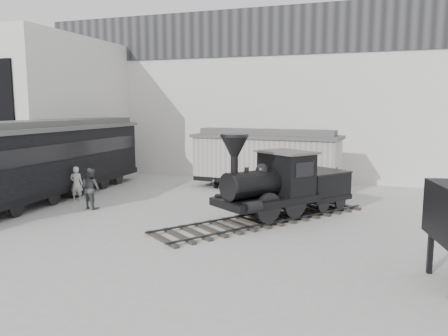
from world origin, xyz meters
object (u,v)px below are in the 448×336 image
(boxcar, at_px, (266,158))
(visitor_b, at_px, (91,188))
(locomotive, at_px, (280,188))
(passenger_coach, at_px, (53,158))
(visitor_a, at_px, (76,184))

(boxcar, xyz_separation_m, visitor_b, (-6.66, -7.41, -0.87))
(locomotive, distance_m, boxcar, 6.75)
(locomotive, height_order, visitor_b, locomotive)
(boxcar, bearing_deg, locomotive, -66.54)
(passenger_coach, bearing_deg, visitor_a, -14.98)
(boxcar, distance_m, passenger_coach, 11.60)
(boxcar, height_order, passenger_coach, passenger_coach)
(locomotive, xyz_separation_m, passenger_coach, (-12.10, 0.54, 0.76))
(boxcar, relative_size, passenger_coach, 0.62)
(locomotive, relative_size, boxcar, 1.09)
(passenger_coach, height_order, visitor_b, passenger_coach)
(locomotive, height_order, passenger_coach, passenger_coach)
(locomotive, height_order, visitor_a, locomotive)
(boxcar, bearing_deg, passenger_coach, -144.31)
(locomotive, xyz_separation_m, boxcar, (-2.09, 6.39, 0.50))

